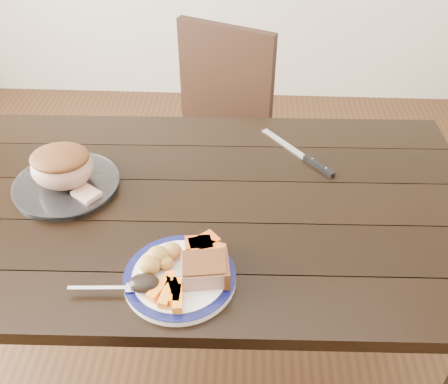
{
  "coord_description": "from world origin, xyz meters",
  "views": [
    {
      "loc": [
        0.13,
        -1.06,
        1.66
      ],
      "look_at": [
        0.08,
        -0.02,
        0.8
      ],
      "focal_mm": 40.0,
      "sensor_mm": 36.0,
      "label": 1
    }
  ],
  "objects_px": {
    "roast_joint": "(62,168)",
    "serving_platter": "(67,186)",
    "carving_knife": "(310,160)",
    "fork": "(113,288)",
    "dining_table": "(197,224)",
    "pork_slice": "(204,270)",
    "dinner_plate": "(180,278)",
    "chair_far": "(214,129)"
  },
  "relations": [
    {
      "from": "fork",
      "to": "carving_knife",
      "type": "height_order",
      "value": "fork"
    },
    {
      "from": "serving_platter",
      "to": "carving_knife",
      "type": "relative_size",
      "value": 1.12
    },
    {
      "from": "serving_platter",
      "to": "pork_slice",
      "type": "distance_m",
      "value": 0.54
    },
    {
      "from": "fork",
      "to": "pork_slice",
      "type": "bearing_deg",
      "value": 8.95
    },
    {
      "from": "chair_far",
      "to": "fork",
      "type": "bearing_deg",
      "value": 105.22
    },
    {
      "from": "roast_joint",
      "to": "carving_knife",
      "type": "distance_m",
      "value": 0.73
    },
    {
      "from": "pork_slice",
      "to": "fork",
      "type": "distance_m",
      "value": 0.21
    },
    {
      "from": "roast_joint",
      "to": "dinner_plate",
      "type": "bearing_deg",
      "value": -41.63
    },
    {
      "from": "pork_slice",
      "to": "chair_far",
      "type": "bearing_deg",
      "value": 92.79
    },
    {
      "from": "carving_knife",
      "to": "roast_joint",
      "type": "bearing_deg",
      "value": -115.78
    },
    {
      "from": "dining_table",
      "to": "pork_slice",
      "type": "distance_m",
      "value": 0.33
    },
    {
      "from": "dining_table",
      "to": "carving_knife",
      "type": "relative_size",
      "value": 6.2
    },
    {
      "from": "roast_joint",
      "to": "fork",
      "type": "bearing_deg",
      "value": -59.64
    },
    {
      "from": "serving_platter",
      "to": "carving_knife",
      "type": "bearing_deg",
      "value": 13.23
    },
    {
      "from": "pork_slice",
      "to": "roast_joint",
      "type": "bearing_deg",
      "value": 142.14
    },
    {
      "from": "roast_joint",
      "to": "serving_platter",
      "type": "bearing_deg",
      "value": 0.0
    },
    {
      "from": "dinner_plate",
      "to": "carving_knife",
      "type": "bearing_deg",
      "value": 55.06
    },
    {
      "from": "chair_far",
      "to": "carving_knife",
      "type": "height_order",
      "value": "chair_far"
    },
    {
      "from": "chair_far",
      "to": "roast_joint",
      "type": "bearing_deg",
      "value": 85.1
    },
    {
      "from": "chair_far",
      "to": "roast_joint",
      "type": "distance_m",
      "value": 0.85
    },
    {
      "from": "fork",
      "to": "roast_joint",
      "type": "distance_m",
      "value": 0.44
    },
    {
      "from": "pork_slice",
      "to": "fork",
      "type": "height_order",
      "value": "pork_slice"
    },
    {
      "from": "dinner_plate",
      "to": "carving_knife",
      "type": "relative_size",
      "value": 1.01
    },
    {
      "from": "chair_far",
      "to": "dinner_plate",
      "type": "relative_size",
      "value": 3.51
    },
    {
      "from": "fork",
      "to": "carving_knife",
      "type": "distance_m",
      "value": 0.73
    },
    {
      "from": "carving_knife",
      "to": "fork",
      "type": "bearing_deg",
      "value": -81.2
    },
    {
      "from": "dining_table",
      "to": "chair_far",
      "type": "relative_size",
      "value": 1.75
    },
    {
      "from": "dining_table",
      "to": "pork_slice",
      "type": "height_order",
      "value": "pork_slice"
    },
    {
      "from": "dinner_plate",
      "to": "fork",
      "type": "relative_size",
      "value": 1.49
    },
    {
      "from": "chair_far",
      "to": "dinner_plate",
      "type": "height_order",
      "value": "chair_far"
    },
    {
      "from": "dinner_plate",
      "to": "roast_joint",
      "type": "xyz_separation_m",
      "value": [
        -0.37,
        0.33,
        0.07
      ]
    },
    {
      "from": "chair_far",
      "to": "fork",
      "type": "xyz_separation_m",
      "value": [
        -0.16,
        -1.07,
        0.25
      ]
    },
    {
      "from": "roast_joint",
      "to": "pork_slice",
      "type": "bearing_deg",
      "value": -37.86
    },
    {
      "from": "dining_table",
      "to": "roast_joint",
      "type": "height_order",
      "value": "roast_joint"
    },
    {
      "from": "chair_far",
      "to": "fork",
      "type": "relative_size",
      "value": 5.22
    },
    {
      "from": "dinner_plate",
      "to": "roast_joint",
      "type": "bearing_deg",
      "value": 138.37
    },
    {
      "from": "dinner_plate",
      "to": "chair_far",
      "type": "bearing_deg",
      "value": 89.49
    },
    {
      "from": "fork",
      "to": "carving_knife",
      "type": "relative_size",
      "value": 0.68
    },
    {
      "from": "dinner_plate",
      "to": "fork",
      "type": "xyz_separation_m",
      "value": [
        -0.15,
        -0.05,
        0.01
      ]
    },
    {
      "from": "dinner_plate",
      "to": "serving_platter",
      "type": "height_order",
      "value": "serving_platter"
    },
    {
      "from": "serving_platter",
      "to": "dinner_plate",
      "type": "bearing_deg",
      "value": -41.63
    },
    {
      "from": "fork",
      "to": "roast_joint",
      "type": "relative_size",
      "value": 1.02
    }
  ]
}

